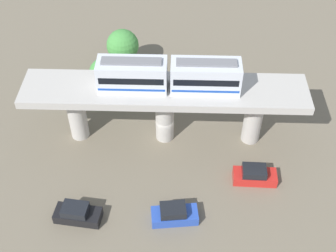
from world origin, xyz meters
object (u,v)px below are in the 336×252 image
parked_car_red (255,175)px  parked_car_black (77,214)px  train (169,76)px  tree_mid_lot (123,45)px  parked_car_blue (174,214)px  tree_near_viaduct (104,73)px

parked_car_red → parked_car_black: bearing=108.4°
train → tree_mid_lot: size_ratio=2.44×
train → parked_car_black: 15.28m
parked_car_blue → tree_mid_lot: tree_mid_lot is taller
train → tree_near_viaduct: bearing=49.7°
train → tree_near_viaduct: 10.99m
train → parked_car_black: train is taller
train → parked_car_blue: size_ratio=3.09×
parked_car_blue → train: bearing=-2.2°
parked_car_black → train: bearing=-30.1°
train → parked_car_red: train is taller
train → parked_car_black: size_ratio=3.09×
parked_car_black → tree_near_viaduct: (16.97, -0.43, 2.76)m
train → tree_mid_lot: train is taller
parked_car_black → parked_car_blue: bearing=-81.9°
train → parked_car_red: size_ratio=3.19×
tree_near_viaduct → parked_car_black: bearing=178.5°
parked_car_black → tree_mid_lot: tree_mid_lot is taller
tree_mid_lot → parked_car_red: bearing=-140.1°
parked_car_blue → parked_car_red: 9.06m
parked_car_red → parked_car_blue: bearing=123.2°
train → tree_near_viaduct: train is taller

